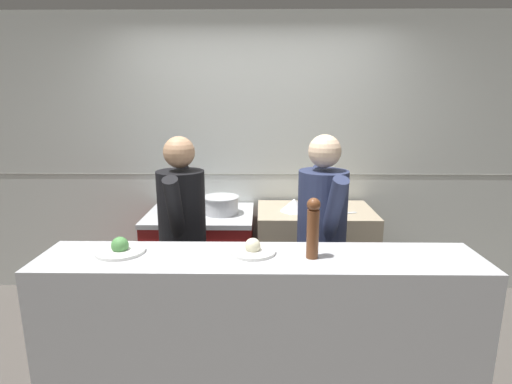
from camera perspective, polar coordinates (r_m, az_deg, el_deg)
The scene contains 13 objects.
wall_back_tiled at distance 3.77m, azimuth -0.07°, elevation 4.84°, with size 8.00×0.06×2.60m.
oven_range at distance 3.65m, azimuth -7.76°, elevation -9.59°, with size 0.92×0.71×0.88m.
prep_counter at distance 3.64m, azimuth 8.24°, elevation -9.48°, with size 0.99×0.65×0.91m.
pass_counter at distance 2.42m, azimuth 0.54°, elevation -20.46°, with size 2.40×0.45×1.01m.
stock_pot at distance 3.56m, azimuth -11.67°, elevation -0.95°, with size 0.28×0.28×0.22m.
sauce_pot at distance 3.45m, azimuth -5.02°, elevation -1.78°, with size 0.31×0.31×0.15m.
mixing_bowl_steel at distance 3.42m, azimuth 5.45°, elevation -1.83°, with size 0.24×0.24×0.11m.
chefs_knife at distance 3.36m, azimuth 10.90°, elevation -3.11°, with size 0.36×0.14×0.02m.
plated_dish_main at distance 2.35m, azimuth -18.83°, elevation -7.68°, with size 0.27×0.27×0.10m.
plated_dish_appetiser at distance 2.22m, azimuth -0.47°, elevation -8.19°, with size 0.25×0.25×0.09m.
pepper_mill at distance 2.13m, azimuth 8.13°, elevation -4.96°, with size 0.07×0.07×0.33m.
chef_head_cook at distance 2.86m, azimuth -10.41°, elevation -6.50°, with size 0.33×0.70×1.60m.
chef_sous at distance 2.77m, azimuth 9.30°, elevation -6.91°, with size 0.38×0.71×1.62m.
Camera 1 is at (0.05, -2.20, 1.84)m, focal length 28.00 mm.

